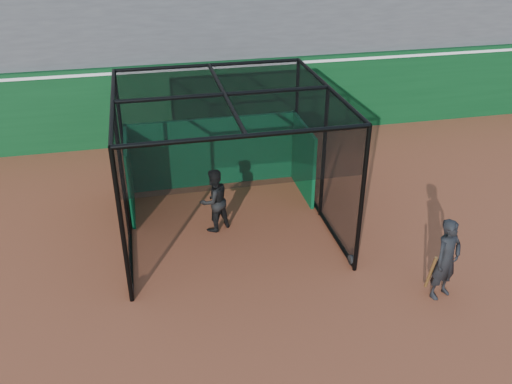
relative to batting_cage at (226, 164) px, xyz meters
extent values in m
plane|color=brown|center=(0.26, -3.04, -1.62)|extent=(120.00, 120.00, 0.00)
cube|color=#0A3A18|center=(0.26, 5.46, -0.37)|extent=(50.00, 0.45, 2.50)
cube|color=white|center=(0.26, 5.46, 0.73)|extent=(50.00, 0.50, 0.08)
cube|color=#074724|center=(0.00, 2.17, -0.67)|extent=(4.48, 0.10, 1.90)
cylinder|color=black|center=(-2.30, -2.12, -1.51)|extent=(0.08, 0.22, 0.22)
cylinder|color=black|center=(2.30, -2.12, -1.51)|extent=(0.08, 0.22, 0.22)
cylinder|color=black|center=(-2.30, 2.09, -1.51)|extent=(0.08, 0.22, 0.22)
cylinder|color=black|center=(2.30, 2.09, -1.51)|extent=(0.08, 0.22, 0.22)
imported|color=black|center=(-0.33, -0.09, -0.85)|extent=(0.93, 0.86, 1.53)
imported|color=black|center=(3.63, -3.45, -0.77)|extent=(0.73, 0.60, 1.70)
cylinder|color=#593819|center=(3.38, -3.40, -1.07)|extent=(0.15, 0.35, 0.92)
camera|label=1|loc=(-1.71, -10.87, 5.29)|focal=38.00mm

